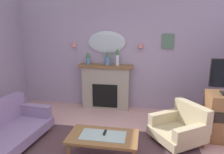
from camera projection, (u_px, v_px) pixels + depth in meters
name	position (u px, v px, depth m)	size (l,w,h in m)	color
wall_back	(122.00, 51.00, 5.30)	(6.46, 0.10, 2.97)	#9E8CA8
fireplace	(106.00, 87.00, 5.37)	(1.36, 0.36, 1.16)	gray
mantel_vase_right	(88.00, 58.00, 5.23)	(0.11, 0.11, 0.34)	#4C7093
mantel_vase_centre	(107.00, 59.00, 5.15)	(0.14, 0.14, 0.36)	#4C7093
mantel_vase_left	(117.00, 57.00, 5.10)	(0.10, 0.10, 0.42)	silver
wall_mirror	(107.00, 42.00, 5.23)	(0.96, 0.06, 0.56)	#B2BCC6
wall_sconce_left	(74.00, 44.00, 5.33)	(0.14, 0.14, 0.14)	#D17066
wall_sconce_right	(140.00, 45.00, 5.06)	(0.14, 0.14, 0.14)	#D17066
framed_picture	(168.00, 41.00, 4.99)	(0.28, 0.03, 0.36)	#4C6B56
coffee_table	(103.00, 139.00, 3.28)	(1.10, 0.60, 0.45)	brown
tv_remote	(105.00, 133.00, 3.33)	(0.04, 0.16, 0.02)	black
floral_couch	(2.00, 131.00, 3.66)	(1.02, 1.78, 0.76)	gray
armchair_by_coffee_table	(181.00, 126.00, 3.85)	(1.13, 1.12, 0.71)	tan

